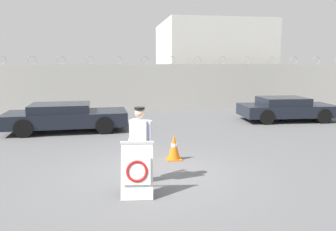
# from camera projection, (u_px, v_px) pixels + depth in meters

# --- Properties ---
(ground_plane) EXTENTS (90.00, 90.00, 0.00)m
(ground_plane) POSITION_uv_depth(u_px,v_px,m) (157.00, 174.00, 8.10)
(ground_plane) COLOR #5B5B5E
(perimeter_wall) EXTENTS (36.00, 0.30, 3.12)m
(perimeter_wall) POSITION_uv_depth(u_px,v_px,m) (132.00, 87.00, 18.75)
(perimeter_wall) COLOR beige
(perimeter_wall) RESTS_ON ground_plane
(building_block) EXTENTS (7.28, 7.64, 5.66)m
(building_block) POSITION_uv_depth(u_px,v_px,m) (210.00, 62.00, 24.74)
(building_block) COLOR silver
(building_block) RESTS_ON ground_plane
(barricade_sign) EXTENTS (0.74, 0.88, 1.13)m
(barricade_sign) POSITION_uv_depth(u_px,v_px,m) (137.00, 168.00, 6.81)
(barricade_sign) COLOR white
(barricade_sign) RESTS_ON ground_plane
(security_guard) EXTENTS (0.57, 0.60, 1.75)m
(security_guard) POSITION_uv_depth(u_px,v_px,m) (140.00, 141.00, 7.47)
(security_guard) COLOR black
(security_guard) RESTS_ON ground_plane
(traffic_cone_near) EXTENTS (0.41, 0.41, 0.73)m
(traffic_cone_near) POSITION_uv_depth(u_px,v_px,m) (174.00, 147.00, 9.31)
(traffic_cone_near) COLOR orange
(traffic_cone_near) RESTS_ON ground_plane
(parked_car_front_coupe) EXTENTS (4.83, 2.19, 1.12)m
(parked_car_front_coupe) POSITION_uv_depth(u_px,v_px,m) (66.00, 117.00, 13.20)
(parked_car_front_coupe) COLOR black
(parked_car_front_coupe) RESTS_ON ground_plane
(parked_car_far_side) EXTENTS (4.45, 2.18, 1.12)m
(parked_car_far_side) POSITION_uv_depth(u_px,v_px,m) (286.00, 108.00, 15.59)
(parked_car_far_side) COLOR black
(parked_car_far_side) RESTS_ON ground_plane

